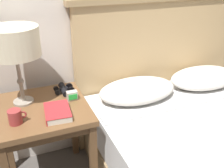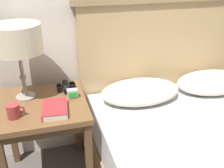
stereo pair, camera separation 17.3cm
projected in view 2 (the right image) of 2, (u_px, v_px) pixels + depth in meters
The scene contains 6 objects.
nightstand at pixel (43, 114), 1.75m from camera, with size 0.58×0.58×0.64m.
table_lamp at pixel (17, 40), 1.60m from camera, with size 0.31×0.31×0.50m.
book_on_nightstand at pixel (55, 109), 1.60m from camera, with size 0.17×0.23×0.04m.
binoculars_pair at pixel (66, 87), 1.87m from camera, with size 0.14×0.16×0.05m.
coffee_mug at pixel (14, 111), 1.54m from camera, with size 0.10×0.08×0.08m.
alarm_clock at pixel (72, 93), 1.76m from camera, with size 0.07×0.05×0.06m.
Camera 2 is at (-0.58, -1.03, 1.50)m, focal length 42.00 mm.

